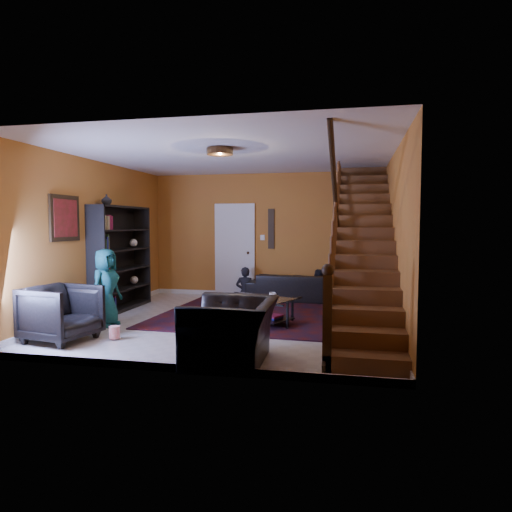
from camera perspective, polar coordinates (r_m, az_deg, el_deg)
The scene contains 21 objects.
floor at distance 7.87m, azimuth -2.74°, elevation -8.14°, with size 5.50×5.50×0.00m, color beige.
room at distance 9.50m, azimuth -8.49°, elevation -5.76°, with size 5.50×5.50×5.50m.
staircase at distance 7.44m, azimuth 13.24°, elevation 1.93°, with size 0.95×5.02×3.18m.
bookshelf at distance 9.17m, azimuth -16.46°, elevation -0.47°, with size 0.35×1.80×2.00m.
door at distance 10.52m, azimuth -2.66°, elevation 0.57°, with size 0.82×0.05×2.05m, color silver.
framed_picture at distance 7.96m, azimuth -22.79°, elevation 4.38°, with size 0.04×0.74×0.74m, color maroon.
wall_hanging at distance 10.33m, azimuth 1.91°, elevation 3.42°, with size 0.14×0.03×0.90m, color black.
ceiling_fixture at distance 7.01m, azimuth -4.53°, elevation 12.91°, with size 0.40×0.40×0.10m, color #3F2814.
rug at distance 8.74m, azimuth 1.38°, elevation -6.83°, with size 3.59×4.10×0.02m, color #410E0B.
sofa at distance 9.91m, azimuth 4.82°, elevation -3.92°, with size 1.99×0.78×0.58m, color black.
armchair_left at distance 7.04m, azimuth -23.14°, elevation -6.59°, with size 0.85×0.88×0.80m, color black.
armchair_right at distance 5.53m, azimuth -3.08°, elevation -9.36°, with size 1.16×1.01×0.75m, color black.
person_adult_a at distance 10.18m, azimuth -1.37°, elevation -4.62°, with size 0.42×0.28×1.16m, color black.
person_adult_b at distance 9.93m, azimuth 7.78°, elevation -4.92°, with size 0.55×0.43×1.14m, color black.
person_child at distance 7.80m, azimuth -18.26°, elevation -3.75°, with size 0.61×0.40×1.26m, color #185D59.
coffee_table at distance 7.59m, azimuth 0.13°, elevation -6.63°, with size 1.33×1.09×0.44m.
cup_a at distance 7.42m, azimuth 2.12°, elevation -5.02°, with size 0.12×0.12×0.10m, color #999999.
cup_b at distance 7.53m, azimuth 2.04°, elevation -4.90°, with size 0.10×0.10×0.09m, color #999999.
bowl at distance 7.50m, azimuth -1.25°, elevation -5.10°, with size 0.21×0.21×0.05m, color #999999.
vase at distance 8.72m, azimuth -18.18°, elevation 6.70°, with size 0.18×0.18×0.19m, color #999999.
popcorn_bucket at distance 6.92m, azimuth -17.26°, elevation -9.09°, with size 0.15×0.15×0.18m, color red.
Camera 1 is at (1.97, -7.44, 1.65)m, focal length 32.00 mm.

